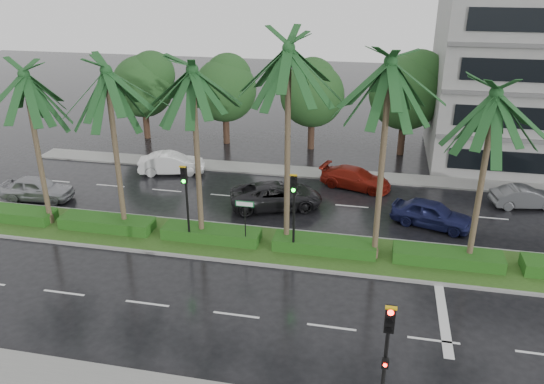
% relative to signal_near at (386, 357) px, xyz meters
% --- Properties ---
extents(ground, '(120.00, 120.00, 0.00)m').
position_rel_signal_near_xyz_m(ground, '(-6.00, 9.39, -2.50)').
color(ground, black).
rests_on(ground, ground).
extents(far_sidewalk, '(40.00, 2.00, 0.12)m').
position_rel_signal_near_xyz_m(far_sidewalk, '(-6.00, 21.39, -2.44)').
color(far_sidewalk, gray).
rests_on(far_sidewalk, ground).
extents(median, '(36.00, 4.00, 0.15)m').
position_rel_signal_near_xyz_m(median, '(-6.00, 10.39, -2.42)').
color(median, gray).
rests_on(median, ground).
extents(hedge, '(35.20, 1.40, 0.60)m').
position_rel_signal_near_xyz_m(hedge, '(-6.00, 10.39, -2.05)').
color(hedge, '#194413').
rests_on(hedge, median).
extents(lane_markings, '(34.00, 13.06, 0.01)m').
position_rel_signal_near_xyz_m(lane_markings, '(-2.96, 8.96, -2.50)').
color(lane_markings, silver).
rests_on(lane_markings, ground).
extents(palm_row, '(26.30, 4.20, 10.77)m').
position_rel_signal_near_xyz_m(palm_row, '(-7.25, 10.41, 5.94)').
color(palm_row, '#473929').
rests_on(palm_row, median).
extents(signal_near, '(0.34, 0.45, 4.36)m').
position_rel_signal_near_xyz_m(signal_near, '(0.00, 0.00, 0.00)').
color(signal_near, black).
rests_on(signal_near, near_sidewalk).
extents(signal_median_left, '(0.34, 0.42, 4.36)m').
position_rel_signal_near_xyz_m(signal_median_left, '(-10.00, 9.69, 0.49)').
color(signal_median_left, black).
rests_on(signal_median_left, median).
extents(signal_median_right, '(0.34, 0.42, 4.36)m').
position_rel_signal_near_xyz_m(signal_median_right, '(-4.50, 9.69, 0.49)').
color(signal_median_right, black).
rests_on(signal_median_right, median).
extents(street_sign, '(0.95, 0.09, 2.60)m').
position_rel_signal_near_xyz_m(street_sign, '(-7.00, 9.87, -0.38)').
color(street_sign, black).
rests_on(street_sign, median).
extents(bg_trees, '(33.16, 5.51, 7.96)m').
position_rel_signal_near_xyz_m(bg_trees, '(-5.14, 26.98, 2.32)').
color(bg_trees, '#322116').
rests_on(bg_trees, ground).
extents(car_silver, '(2.12, 4.54, 1.50)m').
position_rel_signal_near_xyz_m(car_silver, '(-21.28, 13.39, -1.75)').
color(car_silver, gray).
rests_on(car_silver, ground).
extents(car_white, '(2.71, 4.77, 1.49)m').
position_rel_signal_near_xyz_m(car_white, '(-14.81, 19.41, -1.76)').
color(car_white, silver).
rests_on(car_white, ground).
extents(car_darkgrey, '(4.19, 6.05, 1.54)m').
position_rel_signal_near_xyz_m(car_darkgrey, '(-6.50, 15.32, -1.74)').
color(car_darkgrey, black).
rests_on(car_darkgrey, ground).
extents(car_red, '(3.12, 4.99, 1.35)m').
position_rel_signal_near_xyz_m(car_red, '(-2.00, 19.41, -1.83)').
color(car_red, maroon).
rests_on(car_red, ground).
extents(car_blue, '(3.00, 4.73, 1.50)m').
position_rel_signal_near_xyz_m(car_blue, '(2.50, 14.65, -1.75)').
color(car_blue, '#181C48').
rests_on(car_blue, ground).
extents(car_grey, '(2.11, 4.13, 1.30)m').
position_rel_signal_near_xyz_m(car_grey, '(8.21, 18.43, -1.85)').
color(car_grey, '#4E5052').
rests_on(car_grey, ground).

